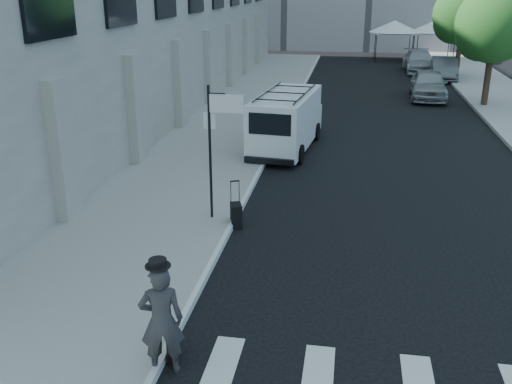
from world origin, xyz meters
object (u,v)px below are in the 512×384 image
(cargo_van, at_px, (287,120))
(parked_car_c, at_px, (419,62))
(parked_car_a, at_px, (428,85))
(suitcase, at_px, (236,215))
(parked_car_b, at_px, (444,68))
(briefcase, at_px, (174,349))
(businessman, at_px, (162,321))

(cargo_van, height_order, parked_car_c, cargo_van)
(parked_car_a, bearing_deg, cargo_van, -117.08)
(suitcase, bearing_deg, parked_car_b, 53.02)
(briefcase, distance_m, parked_car_a, 25.43)
(suitcase, distance_m, parked_car_b, 27.40)
(businessman, xyz_separation_m, suitcase, (-0.01, 6.00, -0.64))
(briefcase, xyz_separation_m, parked_car_b, (8.66, 31.60, 0.56))
(briefcase, xyz_separation_m, parked_car_c, (7.39, 34.78, 0.56))
(businessman, relative_size, parked_car_b, 0.44)
(businessman, bearing_deg, parked_car_b, -123.45)
(briefcase, distance_m, cargo_van, 13.36)
(suitcase, height_order, cargo_van, cargo_van)
(cargo_van, bearing_deg, parked_car_c, 77.90)
(parked_car_b, xyz_separation_m, parked_car_c, (-1.26, 3.19, -0.00))
(briefcase, bearing_deg, businessman, -99.10)
(suitcase, bearing_deg, businessman, -108.39)
(suitcase, distance_m, cargo_van, 7.76)
(cargo_van, distance_m, parked_car_b, 20.06)
(businessman, xyz_separation_m, briefcase, (0.04, 0.38, -0.80))
(briefcase, relative_size, cargo_van, 0.08)
(suitcase, relative_size, parked_car_c, 0.24)
(parked_car_a, bearing_deg, businessman, -102.42)
(cargo_van, relative_size, parked_car_c, 1.14)
(suitcase, height_order, parked_car_b, parked_car_b)
(suitcase, bearing_deg, briefcase, -108.00)
(suitcase, distance_m, parked_car_a, 20.09)
(briefcase, height_order, cargo_van, cargo_van)
(briefcase, bearing_deg, parked_car_c, 74.42)
(cargo_van, height_order, parked_car_a, cargo_van)
(parked_car_b, bearing_deg, briefcase, -101.20)
(cargo_van, bearing_deg, parked_car_a, 65.85)
(cargo_van, xyz_separation_m, parked_car_c, (7.02, 21.46, -0.37))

